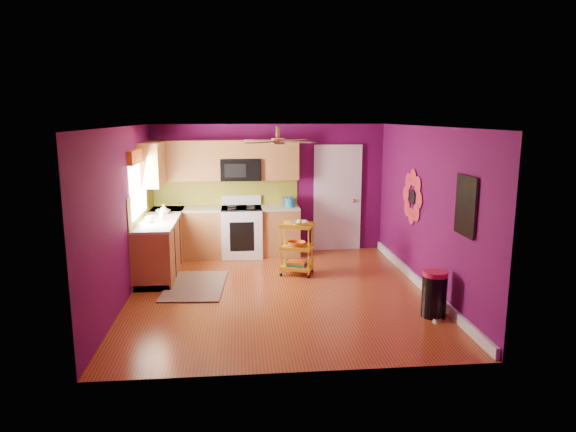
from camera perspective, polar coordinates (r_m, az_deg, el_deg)
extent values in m
plane|color=maroon|center=(7.92, -0.96, -8.47)|extent=(5.00, 5.00, 0.00)
cube|color=#580A46|center=(10.06, -2.10, 3.06)|extent=(4.50, 0.04, 2.50)
cube|color=#580A46|center=(5.17, 1.17, -4.64)|extent=(4.50, 0.04, 2.50)
cube|color=#580A46|center=(7.76, -17.80, 0.14)|extent=(0.04, 5.00, 2.50)
cube|color=#580A46|center=(8.09, 15.12, 0.71)|extent=(0.04, 5.00, 2.50)
cube|color=silver|center=(7.47, -1.02, 9.92)|extent=(4.50, 5.00, 0.04)
cube|color=white|center=(8.36, 14.52, -7.27)|extent=(0.05, 4.90, 0.14)
cube|color=#945828|center=(9.17, -13.91, -3.15)|extent=(0.60, 2.30, 0.90)
cube|color=#945828|center=(9.90, -6.89, -1.86)|extent=(2.80, 0.60, 0.90)
cube|color=beige|center=(9.07, -14.04, -0.27)|extent=(0.63, 2.30, 0.04)
cube|color=beige|center=(9.80, -6.95, 0.82)|extent=(2.80, 0.63, 0.04)
cube|color=black|center=(9.27, -13.79, -5.54)|extent=(0.54, 2.30, 0.10)
cube|color=black|center=(9.99, -6.83, -4.09)|extent=(2.80, 0.54, 0.10)
cube|color=white|center=(9.86, -5.15, -1.81)|extent=(0.76, 0.66, 0.92)
cube|color=black|center=(9.77, -5.19, 0.85)|extent=(0.76, 0.62, 0.03)
cube|color=white|center=(10.02, -5.22, 1.78)|extent=(0.76, 0.06, 0.18)
cube|color=black|center=(9.55, -5.13, -2.30)|extent=(0.45, 0.02, 0.55)
cube|color=#945828|center=(9.87, -11.38, 6.06)|extent=(1.32, 0.33, 0.75)
cube|color=#945828|center=(9.84, -0.96, 6.26)|extent=(0.72, 0.33, 0.75)
cube|color=#945828|center=(9.80, -5.31, 7.39)|extent=(0.76, 0.33, 0.34)
cube|color=#945828|center=(9.45, -14.67, 5.70)|extent=(0.33, 1.30, 0.75)
cube|color=black|center=(9.80, -5.27, 5.16)|extent=(0.76, 0.38, 0.40)
cube|color=olive|center=(10.04, -6.95, 2.66)|extent=(2.80, 0.01, 0.51)
cube|color=olive|center=(9.07, -15.94, 1.41)|extent=(0.01, 2.30, 0.51)
cube|color=white|center=(8.72, -16.34, 3.38)|extent=(0.03, 1.20, 1.00)
cube|color=#D05C12|center=(8.67, -16.32, 6.46)|extent=(0.08, 1.35, 0.22)
cube|color=white|center=(10.23, 5.49, 1.88)|extent=(0.85, 0.04, 2.05)
cube|color=white|center=(10.22, 5.51, 1.86)|extent=(0.95, 0.02, 2.15)
sphere|color=#BF8C3F|center=(10.25, 7.30, 1.71)|extent=(0.07, 0.07, 0.07)
cylinder|color=black|center=(8.62, 13.64, 2.08)|extent=(0.01, 0.24, 0.24)
cube|color=#166995|center=(6.75, 19.20, 1.08)|extent=(0.03, 0.52, 0.72)
cube|color=black|center=(6.75, 19.09, 1.08)|extent=(0.01, 0.56, 0.76)
cylinder|color=#BF8C3F|center=(7.67, -1.14, 9.35)|extent=(0.06, 0.06, 0.16)
cylinder|color=#BF8C3F|center=(7.68, -1.13, 8.30)|extent=(0.20, 0.20, 0.08)
cube|color=#4C2D19|center=(7.97, 0.67, 8.41)|extent=(0.47, 0.47, 0.01)
cube|color=#4C2D19|center=(7.93, -3.24, 8.38)|extent=(0.47, 0.47, 0.01)
cube|color=#4C2D19|center=(7.39, -3.08, 8.18)|extent=(0.47, 0.47, 0.01)
cube|color=#4C2D19|center=(7.43, 1.11, 8.21)|extent=(0.47, 0.47, 0.01)
cube|color=black|center=(8.31, -10.27, -7.62)|extent=(1.01, 1.54, 0.02)
cylinder|color=yellow|center=(8.56, -0.82, -3.85)|extent=(0.02, 0.02, 0.82)
cylinder|color=yellow|center=(8.46, 2.29, -4.03)|extent=(0.02, 0.02, 0.82)
cylinder|color=yellow|center=(8.86, -0.31, -3.32)|extent=(0.02, 0.02, 0.82)
cylinder|color=yellow|center=(8.77, 2.70, -3.49)|extent=(0.02, 0.02, 0.82)
sphere|color=black|center=(8.67, -0.81, -6.52)|extent=(0.06, 0.06, 0.06)
sphere|color=black|center=(8.58, 2.27, -6.73)|extent=(0.06, 0.06, 0.06)
sphere|color=black|center=(8.98, -0.30, -5.91)|extent=(0.06, 0.06, 0.06)
sphere|color=black|center=(8.88, 2.67, -6.10)|extent=(0.06, 0.06, 0.06)
cube|color=yellow|center=(8.57, 0.97, -1.15)|extent=(0.62, 0.53, 0.03)
cube|color=yellow|center=(8.66, 0.96, -3.58)|extent=(0.62, 0.53, 0.03)
cube|color=yellow|center=(8.75, 0.96, -5.77)|extent=(0.62, 0.53, 0.03)
imported|color=beige|center=(8.55, 1.29, -0.83)|extent=(0.37, 0.37, 0.07)
sphere|color=yellow|center=(8.54, 1.29, -0.69)|extent=(0.10, 0.10, 0.10)
imported|color=#D05C12|center=(8.64, 0.96, -3.18)|extent=(0.38, 0.38, 0.09)
cube|color=navy|center=(8.74, 0.96, -5.56)|extent=(0.37, 0.32, 0.04)
cube|color=#267233|center=(8.73, 0.96, -5.33)|extent=(0.37, 0.32, 0.03)
cube|color=#D05C12|center=(8.72, 0.96, -5.14)|extent=(0.37, 0.32, 0.03)
cylinder|color=black|center=(7.20, 15.92, -8.57)|extent=(0.44, 0.44, 0.56)
cylinder|color=#B2193E|center=(7.10, 16.05, -6.17)|extent=(0.33, 0.33, 0.07)
cube|color=beige|center=(7.15, 16.29, -11.02)|extent=(0.13, 0.10, 0.03)
cylinder|color=teal|center=(9.77, 0.24, 1.46)|extent=(0.18, 0.18, 0.16)
sphere|color=teal|center=(9.76, 0.25, 2.04)|extent=(0.06, 0.06, 0.06)
cube|color=beige|center=(9.92, -0.06, 1.66)|extent=(0.22, 0.15, 0.18)
imported|color=#EA3F72|center=(8.82, -13.90, 0.12)|extent=(0.08, 0.08, 0.17)
imported|color=white|center=(9.33, -13.66, 0.75)|extent=(0.14, 0.14, 0.18)
imported|color=white|center=(9.39, -13.72, 0.45)|extent=(0.26, 0.26, 0.06)
imported|color=white|center=(8.66, -15.15, -0.36)|extent=(0.13, 0.13, 0.11)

